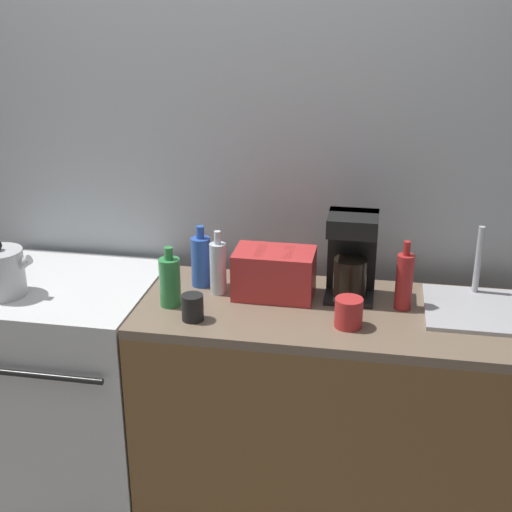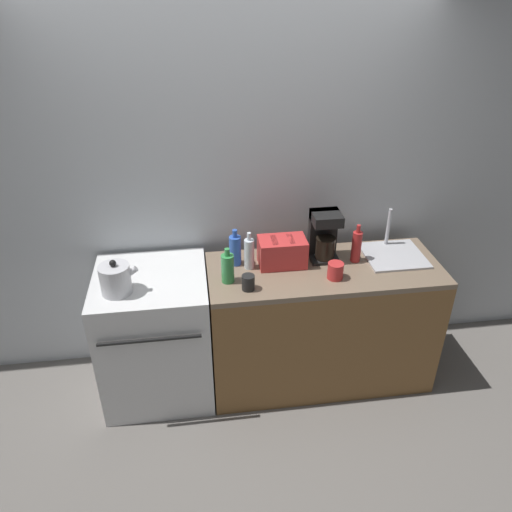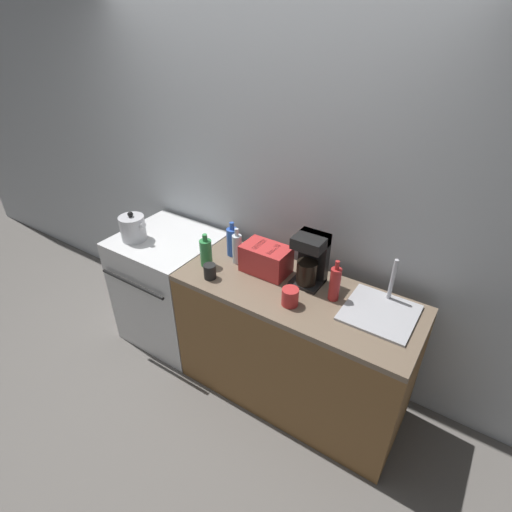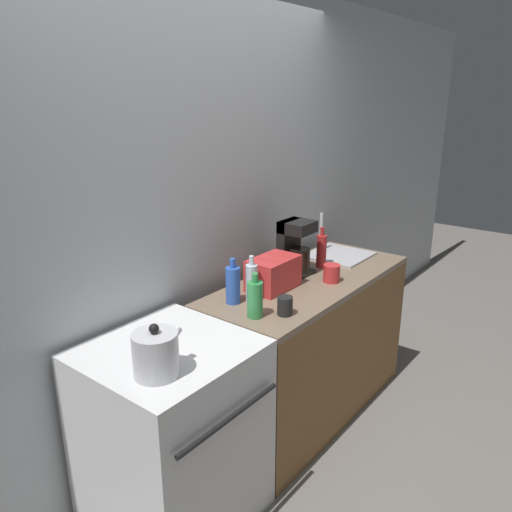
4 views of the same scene
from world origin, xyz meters
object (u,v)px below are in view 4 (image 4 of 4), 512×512
(stove, at_px, (173,432))
(bottle_clear, at_px, (252,282))
(cup_black, at_px, (285,306))
(cup_red, at_px, (332,273))
(bottle_red, at_px, (321,251))
(bottle_blue, at_px, (233,284))
(kettle, at_px, (156,354))
(toaster, at_px, (273,273))
(coffee_maker, at_px, (294,247))
(bottle_green, at_px, (255,299))

(stove, height_order, bottle_clear, bottle_clear)
(cup_black, relative_size, cup_red, 0.91)
(bottle_red, height_order, cup_red, bottle_red)
(stove, bearing_deg, bottle_blue, 9.56)
(cup_black, bearing_deg, bottle_red, 17.45)
(bottle_clear, height_order, cup_black, bottle_clear)
(kettle, relative_size, cup_black, 2.39)
(cup_black, distance_m, cup_red, 0.55)
(bottle_blue, xyz_separation_m, cup_red, (0.60, -0.26, -0.05))
(toaster, bearing_deg, cup_red, -35.36)
(toaster, height_order, bottle_blue, bottle_blue)
(bottle_clear, xyz_separation_m, cup_red, (0.51, -0.20, -0.05))
(bottle_clear, bearing_deg, bottle_blue, 144.20)
(cup_red, bearing_deg, bottle_clear, 159.14)
(bottle_blue, bearing_deg, kettle, -162.73)
(toaster, relative_size, bottle_clear, 1.20)
(kettle, relative_size, coffee_maker, 0.69)
(stove, bearing_deg, kettle, -142.74)
(stove, relative_size, bottle_clear, 3.61)
(stove, bearing_deg, cup_black, -19.29)
(coffee_maker, relative_size, bottle_green, 1.45)
(stove, bearing_deg, bottle_green, -12.36)
(kettle, xyz_separation_m, bottle_red, (1.52, 0.16, 0.02))
(coffee_maker, bearing_deg, bottle_blue, -179.48)
(coffee_maker, distance_m, bottle_green, 0.69)
(coffee_maker, bearing_deg, bottle_clear, -172.62)
(toaster, bearing_deg, bottle_red, -3.15)
(kettle, xyz_separation_m, toaster, (1.03, 0.18, -0.00))
(cup_black, bearing_deg, bottle_clear, 81.41)
(toaster, xyz_separation_m, coffee_maker, (0.29, 0.05, 0.08))
(kettle, bearing_deg, cup_black, -5.64)
(bottle_red, bearing_deg, bottle_clear, 179.06)
(toaster, height_order, bottle_clear, bottle_clear)
(stove, xyz_separation_m, toaster, (0.86, 0.05, 0.54))
(bottle_blue, xyz_separation_m, bottle_green, (-0.07, -0.20, -0.01))
(bottle_green, xyz_separation_m, cup_black, (0.11, -0.10, -0.05))
(bottle_clear, distance_m, cup_black, 0.25)
(bottle_green, distance_m, cup_black, 0.16)
(coffee_maker, distance_m, cup_black, 0.64)
(kettle, relative_size, bottle_red, 0.87)
(bottle_red, bearing_deg, coffee_maker, 158.87)
(kettle, xyz_separation_m, cup_black, (0.78, -0.08, -0.05))
(stove, bearing_deg, cup_red, -8.02)
(kettle, height_order, bottle_green, bottle_green)
(stove, relative_size, toaster, 3.01)
(coffee_maker, height_order, bottle_red, coffee_maker)
(stove, xyz_separation_m, bottle_blue, (0.56, 0.09, 0.55))
(stove, relative_size, cup_red, 8.62)
(toaster, xyz_separation_m, bottle_blue, (-0.30, 0.04, 0.01))
(stove, bearing_deg, bottle_clear, 3.01)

